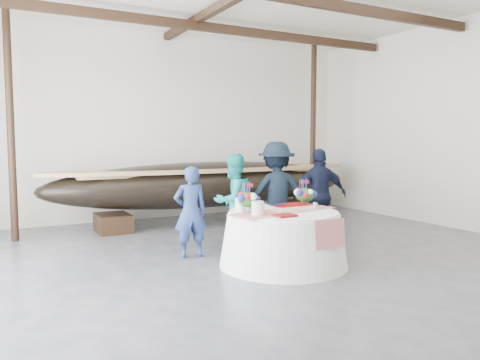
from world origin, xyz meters
TOP-DOWN VIEW (x-y plane):
  - floor at (0.00, 0.00)m, footprint 10.00×12.00m
  - wall_back at (0.00, 6.00)m, footprint 10.00×0.02m
  - longboat_display at (0.62, 4.69)m, footprint 7.55×1.51m
  - banquet_table at (0.04, 0.83)m, footprint 1.96×1.96m
  - tabletop_items at (-0.00, 0.95)m, footprint 1.88×1.00m
  - guest_woman_blue at (-1.02, 1.97)m, footprint 0.59×0.43m
  - guest_woman_teal at (-0.09, 2.24)m, footprint 0.94×0.81m
  - guest_man_left at (0.76, 2.15)m, footprint 1.36×0.99m
  - guest_man_right at (1.57, 1.90)m, footprint 1.11×0.72m

SIDE VIEW (x-z plane):
  - floor at x=0.00m, z-range -0.01..0.01m
  - banquet_table at x=0.04m, z-range 0.00..0.84m
  - guest_woman_blue at x=-1.02m, z-range 0.00..1.50m
  - guest_woman_teal at x=-0.09m, z-range 0.00..1.67m
  - guest_man_right at x=1.57m, z-range 0.00..1.76m
  - longboat_display at x=0.62m, z-range 0.20..1.61m
  - guest_man_left at x=0.76m, z-range 0.00..1.89m
  - tabletop_items at x=0.00m, z-range 0.79..1.19m
  - wall_back at x=0.00m, z-range 0.00..4.50m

